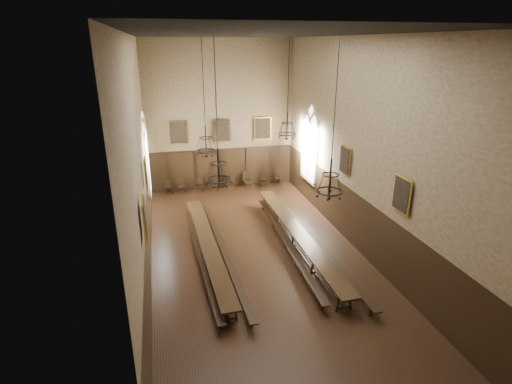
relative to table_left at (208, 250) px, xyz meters
name	(u,v)px	position (x,y,z in m)	size (l,w,h in m)	color
floor	(257,254)	(2.10, -0.18, -0.39)	(9.00, 18.00, 0.02)	black
ceiling	(257,34)	(2.10, -0.18, 8.63)	(9.00, 18.00, 0.02)	black
wall_back	(221,117)	(2.10, 8.83, 4.12)	(9.00, 0.02, 9.00)	#8D7D57
wall_front	(369,274)	(2.10, -9.19, 4.12)	(9.00, 0.02, 9.00)	#8D7D57
wall_left	(140,163)	(-2.41, -0.18, 4.12)	(0.02, 18.00, 9.00)	#8D7D57
wall_right	(360,148)	(6.61, -0.18, 4.12)	(0.02, 18.00, 9.00)	#8D7D57
wainscot_panelling	(257,229)	(2.10, -0.18, 0.87)	(9.00, 18.00, 2.50)	black
table_left	(208,250)	(0.00, 0.00, 0.00)	(0.94, 9.70, 0.76)	black
table_right	(297,239)	(4.03, 0.00, 0.03)	(0.80, 10.47, 0.82)	black
bench_left_outer	(200,256)	(-0.36, -0.19, -0.10)	(0.57, 9.66, 0.43)	black
bench_left_inner	(224,254)	(0.65, -0.28, -0.10)	(0.54, 9.84, 0.44)	black
bench_right_inner	(286,243)	(3.50, 0.02, -0.10)	(0.62, 9.83, 0.44)	black
bench_right_outer	(315,243)	(4.74, -0.37, -0.08)	(0.51, 10.56, 0.47)	black
chair_0	(169,189)	(-1.30, 8.38, -0.10)	(0.45, 0.45, 0.93)	black
chair_1	(182,188)	(-0.51, 8.39, -0.09)	(0.49, 0.49, 0.95)	black
chair_2	(200,188)	(0.55, 8.30, -0.12)	(0.49, 0.49, 0.87)	black
chair_3	(215,186)	(1.50, 8.33, -0.10)	(0.46, 0.46, 0.93)	black
chair_4	(230,184)	(2.50, 8.36, -0.09)	(0.43, 0.43, 0.97)	black
chair_5	(247,183)	(3.59, 8.39, -0.08)	(0.51, 0.51, 1.00)	black
chair_6	(264,182)	(4.71, 8.38, -0.09)	(0.51, 0.51, 0.94)	black
chair_7	(278,181)	(5.67, 8.36, -0.09)	(0.51, 0.51, 0.97)	black
chandelier_back_left	(206,144)	(0.37, 2.18, 4.10)	(0.93, 0.93, 4.99)	black
chandelier_back_right	(287,127)	(4.05, 1.94, 4.72)	(0.80, 0.80, 4.34)	black
chandelier_front_left	(218,171)	(0.22, -2.35, 4.27)	(0.89, 0.89, 4.82)	black
chandelier_front_right	(330,183)	(4.01, -3.05, 3.76)	(0.95, 0.95, 5.35)	black
portrait_back_0	(178,133)	(-0.50, 8.70, 3.32)	(1.10, 0.12, 1.40)	gold
portrait_back_1	(221,130)	(2.10, 8.70, 3.32)	(1.10, 0.12, 1.40)	gold
portrait_back_2	(263,128)	(4.70, 8.70, 3.32)	(1.10, 0.12, 1.40)	gold
portrait_left_0	(146,175)	(-2.28, 0.82, 3.32)	(0.12, 1.00, 1.30)	gold
portrait_left_1	(144,220)	(-2.28, -3.68, 3.32)	(0.12, 1.00, 1.30)	gold
portrait_right_0	(345,160)	(6.48, 0.82, 3.32)	(0.12, 1.00, 1.30)	gold
portrait_right_1	(402,195)	(6.48, -3.68, 3.32)	(0.12, 1.00, 1.30)	gold
window_right	(310,144)	(6.53, 5.32, 3.02)	(0.20, 2.20, 4.60)	white
window_left	(146,154)	(-2.33, 5.32, 3.02)	(0.20, 2.20, 4.60)	white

